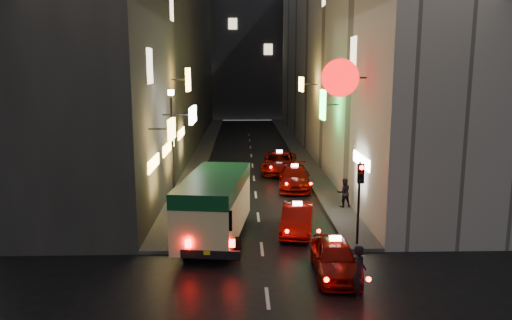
{
  "coord_description": "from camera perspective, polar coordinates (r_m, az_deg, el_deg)",
  "views": [
    {
      "loc": [
        -0.81,
        -11.18,
        7.41
      ],
      "look_at": [
        -0.11,
        13.0,
        2.94
      ],
      "focal_mm": 35.0,
      "sensor_mm": 36.0,
      "label": 1
    }
  ],
  "objects": [
    {
      "name": "taxi_near",
      "position": [
        18.54,
        9.01,
        -10.67
      ],
      "size": [
        2.08,
        4.83,
        1.69
      ],
      "color": "#7A0804",
      "rests_on": "ground"
    },
    {
      "name": "pedestrian_crossing",
      "position": [
        16.91,
        11.78,
        -12.03
      ],
      "size": [
        0.55,
        0.73,
        2.01
      ],
      "primitive_type": "imported",
      "rotation": [
        0.0,
        0.0,
        1.37
      ],
      "color": "black",
      "rests_on": "ground"
    },
    {
      "name": "building_left",
      "position": [
        45.77,
        -10.94,
        12.28
      ],
      "size": [
        7.69,
        52.0,
        18.0
      ],
      "color": "#3A3835",
      "rests_on": "ground"
    },
    {
      "name": "taxi_third",
      "position": [
        31.17,
        4.43,
        -1.8
      ],
      "size": [
        2.46,
        5.16,
        1.76
      ],
      "color": "#7A0804",
      "rests_on": "ground"
    },
    {
      "name": "minibus",
      "position": [
        21.69,
        -4.76,
        -4.56
      ],
      "size": [
        3.17,
        6.87,
        2.84
      ],
      "color": "#F4E098",
      "rests_on": "ground"
    },
    {
      "name": "sidewalk_right",
      "position": [
        46.05,
        4.68,
        1.28
      ],
      "size": [
        1.5,
        52.0,
        0.15
      ],
      "primitive_type": "cube",
      "color": "#4A4745",
      "rests_on": "ground"
    },
    {
      "name": "sidewalk_left",
      "position": [
        45.9,
        -5.93,
        1.23
      ],
      "size": [
        1.5,
        52.0,
        0.15
      ],
      "primitive_type": "cube",
      "color": "#4A4745",
      "rests_on": "ground"
    },
    {
      "name": "taxi_second",
      "position": [
        22.92,
        4.74,
        -6.47
      ],
      "size": [
        2.65,
        4.93,
        1.66
      ],
      "color": "#7A0804",
      "rests_on": "ground"
    },
    {
      "name": "building_right",
      "position": [
        46.05,
        9.6,
        12.31
      ],
      "size": [
        8.11,
        52.0,
        18.0
      ],
      "color": "#A6A198",
      "rests_on": "ground"
    },
    {
      "name": "building_far",
      "position": [
        77.27,
        -1.08,
        13.14
      ],
      "size": [
        30.0,
        10.0,
        22.0
      ],
      "primitive_type": "cube",
      "color": "#313136",
      "rests_on": "ground"
    },
    {
      "name": "pedestrian_sidewalk",
      "position": [
        26.78,
        10.02,
        -3.48
      ],
      "size": [
        0.7,
        0.49,
        1.74
      ],
      "primitive_type": "imported",
      "rotation": [
        0.0,
        0.0,
        3.27
      ],
      "color": "black",
      "rests_on": "sidewalk_right"
    },
    {
      "name": "taxi_far",
      "position": [
        35.8,
        2.69,
        -0.1
      ],
      "size": [
        2.79,
        5.54,
        1.86
      ],
      "color": "#7A0804",
      "rests_on": "ground"
    },
    {
      "name": "lamp_post",
      "position": [
        24.69,
        -9.52,
        1.75
      ],
      "size": [
        0.28,
        0.28,
        6.22
      ],
      "color": "black",
      "rests_on": "sidewalk_left"
    },
    {
      "name": "traffic_light",
      "position": [
        20.78,
        11.8,
        -2.89
      ],
      "size": [
        0.26,
        0.43,
        3.5
      ],
      "color": "black",
      "rests_on": "sidewalk_right"
    }
  ]
}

